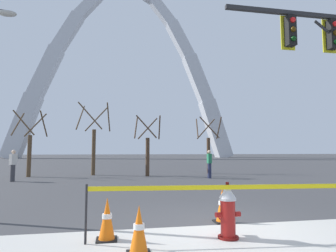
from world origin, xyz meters
TOP-DOWN VIEW (x-y plane):
  - ground_plane at (0.00, 0.00)m, footprint 240.00×240.00m
  - fire_hydrant at (-0.01, -0.87)m, footprint 0.46×0.48m
  - caution_tape_barrier at (-0.18, -0.94)m, footprint 4.60×0.44m
  - traffic_cone_by_hydrant at (-2.11, -0.58)m, footprint 0.36×0.36m
  - traffic_cone_mid_sidewalk at (-1.62, -1.36)m, footprint 0.36×0.36m
  - traffic_cone_curb_edge at (0.32, 0.24)m, footprint 0.36×0.36m
  - monument_arch at (0.00, 57.69)m, footprint 49.52×3.32m
  - tree_far_left at (-7.05, 12.60)m, footprint 1.81×1.82m
  - tree_left_mid at (-3.36, 13.16)m, footprint 2.11×2.12m
  - tree_center_left at (-0.03, 11.85)m, footprint 1.71×1.72m
  - tree_center_right at (4.30, 13.02)m, footprint 1.77×1.78m
  - pedestrian_walking_left at (-7.08, 9.98)m, footprint 0.35×0.39m
  - pedestrian_standing_center at (3.27, 9.82)m, footprint 0.22×0.34m

SIDE VIEW (x-z plane):
  - ground_plane at x=0.00m, z-range 0.00..0.00m
  - traffic_cone_by_hydrant at x=-2.11m, z-range -0.01..0.72m
  - traffic_cone_mid_sidewalk at x=-1.62m, z-range -0.01..0.72m
  - traffic_cone_curb_edge at x=0.32m, z-range -0.01..0.72m
  - fire_hydrant at x=-0.01m, z-range -0.03..0.96m
  - caution_tape_barrier at x=-0.18m, z-range 0.17..1.16m
  - pedestrian_walking_left at x=-7.08m, z-range 0.02..1.61m
  - pedestrian_standing_center at x=3.27m, z-range 0.02..1.61m
  - tree_center_left at x=-0.03m, z-range -0.21..3.48m
  - tree_center_right at x=4.30m, z-range -0.21..3.62m
  - tree_far_left at x=-7.05m, z-range -0.22..3.70m
  - tree_left_mid at x=-3.36m, z-range -0.25..4.33m
  - monument_arch at x=0.00m, z-range -2.53..38.02m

